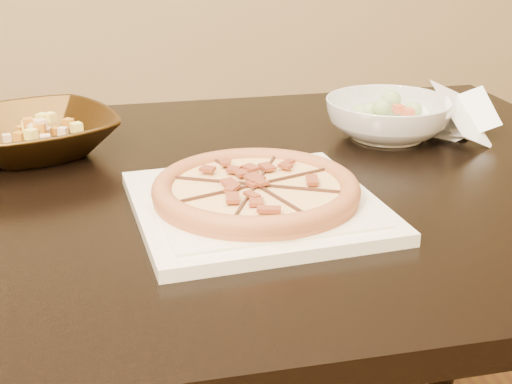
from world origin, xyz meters
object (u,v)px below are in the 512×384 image
at_px(salad_bowl, 388,118).
at_px(pizza, 256,189).
at_px(plate, 256,205).
at_px(bronze_bowl, 34,135).
at_px(dining_table, 176,238).

bearing_deg(salad_bowl, pizza, -134.60).
xyz_separation_m(plate, bronze_bowl, (-0.33, 0.31, 0.02)).
relative_size(pizza, salad_bowl, 1.25).
bearing_deg(salad_bowl, plate, -134.60).
height_order(plate, bronze_bowl, bronze_bowl).
relative_size(dining_table, pizza, 5.51).
xyz_separation_m(dining_table, pizza, (0.11, -0.13, 0.13)).
relative_size(pizza, bronze_bowl, 1.05).
relative_size(dining_table, salad_bowl, 6.91).
bearing_deg(plate, pizza, -166.04).
bearing_deg(plate, dining_table, 130.06).
bearing_deg(dining_table, salad_bowl, 23.16).
distance_m(dining_table, plate, 0.19).
distance_m(bronze_bowl, salad_bowl, 0.62).
height_order(bronze_bowl, salad_bowl, salad_bowl).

